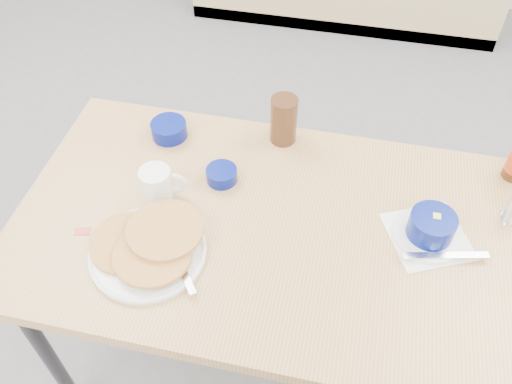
% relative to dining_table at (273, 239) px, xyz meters
% --- Properties ---
extents(dining_table, '(1.40, 0.80, 0.76)m').
position_rel_dining_table_xyz_m(dining_table, '(0.00, 0.00, 0.00)').
color(dining_table, tan).
rests_on(dining_table, ground).
extents(pancake_plate, '(0.31, 0.30, 0.05)m').
position_rel_dining_table_xyz_m(pancake_plate, '(-0.29, -0.15, 0.08)').
color(pancake_plate, white).
rests_on(pancake_plate, dining_table).
extents(coffee_mug, '(0.13, 0.09, 0.10)m').
position_rel_dining_table_xyz_m(coffee_mug, '(-0.33, 0.03, 0.11)').
color(coffee_mug, white).
rests_on(coffee_mug, dining_table).
extents(grits_setting, '(0.28, 0.26, 0.08)m').
position_rel_dining_table_xyz_m(grits_setting, '(0.40, 0.05, 0.10)').
color(grits_setting, white).
rests_on(grits_setting, dining_table).
extents(creamer_bowl, '(0.11, 0.11, 0.05)m').
position_rel_dining_table_xyz_m(creamer_bowl, '(-0.38, 0.28, 0.09)').
color(creamer_bowl, '#041167').
rests_on(creamer_bowl, dining_table).
extents(butter_bowl, '(0.09, 0.09, 0.04)m').
position_rel_dining_table_xyz_m(butter_bowl, '(-0.18, 0.13, 0.08)').
color(butter_bowl, '#041167').
rests_on(butter_bowl, dining_table).
extents(amber_tumbler, '(0.11, 0.11, 0.15)m').
position_rel_dining_table_xyz_m(amber_tumbler, '(-0.04, 0.34, 0.14)').
color(amber_tumbler, '#3F2414').
rests_on(amber_tumbler, dining_table).
extents(sugar_wrapper, '(0.04, 0.03, 0.00)m').
position_rel_dining_table_xyz_m(sugar_wrapper, '(-0.49, -0.13, 0.06)').
color(sugar_wrapper, '#D14A45').
rests_on(sugar_wrapper, dining_table).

